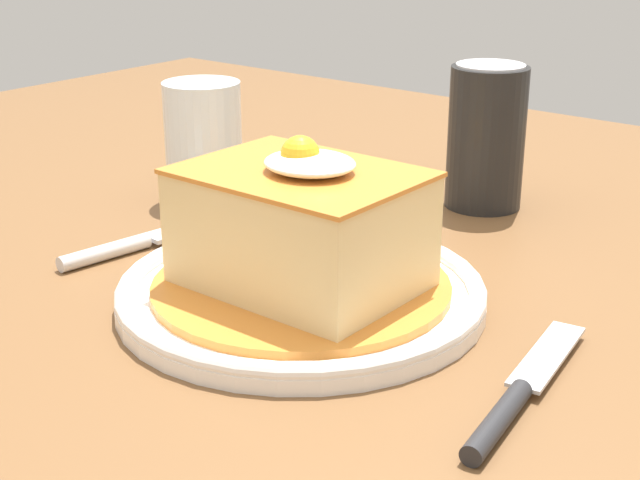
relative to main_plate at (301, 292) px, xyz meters
The scene contains 7 objects.
dining_table 0.16m from the main_plate, 117.80° to the left, with size 1.43×1.06×0.77m.
main_plate is the anchor object (origin of this frame).
sandwich_meal 0.04m from the main_plate, ahead, with size 0.20×0.20×0.11m.
fork 0.16m from the main_plate, behind, with size 0.03×0.14×0.01m.
knife 0.18m from the main_plate, 10.86° to the right, with size 0.04×0.17×0.01m.
soda_can 0.26m from the main_plate, 92.14° to the left, with size 0.07×0.07×0.12m.
drinking_glass 0.25m from the main_plate, 150.33° to the left, with size 0.07×0.07×0.10m.
Camera 1 is at (0.42, -0.54, 1.03)m, focal length 52.15 mm.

